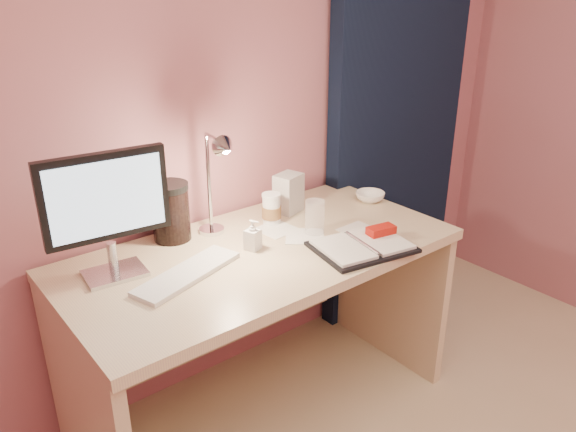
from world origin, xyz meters
TOP-DOWN VIEW (x-y plane):
  - room at (0.95, 1.69)m, footprint 3.50×3.50m
  - desk at (0.00, 1.45)m, footprint 1.40×0.70m
  - monitor at (-0.48, 1.52)m, footprint 0.39×0.16m
  - keyboard at (-0.30, 1.37)m, footprint 0.41×0.23m
  - planner at (0.29, 1.16)m, footprint 0.37×0.31m
  - paper_a at (0.38, 1.27)m, footprint 0.13×0.13m
  - paper_b at (0.14, 1.48)m, footprint 0.14×0.14m
  - paper_c at (0.18, 1.36)m, footprint 0.20×0.20m
  - coffee_cup at (0.16, 1.54)m, footprint 0.08×0.08m
  - clear_cup at (0.23, 1.36)m, footprint 0.07×0.07m
  - bowl at (0.64, 1.46)m, footprint 0.16×0.16m
  - lotion_bottle at (-0.03, 1.40)m, footprint 0.06×0.07m
  - dark_jar at (-0.21, 1.65)m, footprint 0.14×0.14m
  - product_box at (0.29, 1.59)m, footprint 0.12×0.11m
  - desk_lamp at (-0.05, 1.51)m, footprint 0.11×0.25m

SIDE VIEW (x-z plane):
  - desk at x=0.00m, z-range 0.14..0.87m
  - paper_a at x=0.38m, z-range 0.73..0.73m
  - paper_b at x=0.14m, z-range 0.73..0.73m
  - paper_c at x=0.18m, z-range 0.73..0.73m
  - keyboard at x=-0.30m, z-range 0.73..0.75m
  - planner at x=0.29m, z-range 0.72..0.77m
  - bowl at x=0.64m, z-range 0.73..0.77m
  - lotion_bottle at x=-0.03m, z-range 0.73..0.84m
  - coffee_cup at x=0.16m, z-range 0.73..0.85m
  - clear_cup at x=0.23m, z-range 0.73..0.86m
  - product_box at x=0.29m, z-range 0.73..0.89m
  - dark_jar at x=-0.21m, z-range 0.73..0.92m
  - monitor at x=-0.48m, z-range 0.77..1.18m
  - desk_lamp at x=-0.05m, z-range 0.78..1.19m
  - room at x=0.95m, z-range -0.61..2.89m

